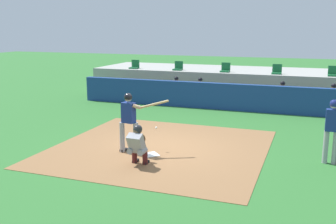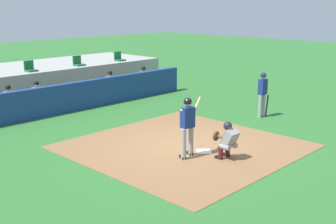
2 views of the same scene
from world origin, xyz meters
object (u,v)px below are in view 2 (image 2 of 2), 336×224
at_px(dugout_player_2, 112,84).
at_px(stadium_seat_4, 119,58).
at_px(batter_at_plate, 188,123).
at_px(dugout_player_1, 39,96).
at_px(on_deck_batter, 263,92).
at_px(stadium_seat_3, 78,63).
at_px(stadium_seat_2, 30,68).
at_px(catcher_crouched, 227,139).
at_px(dugout_player_0, 11,101).
at_px(home_plate, 203,151).
at_px(dugout_player_3, 145,79).

bearing_deg(dugout_player_2, stadium_seat_4, 43.44).
height_order(batter_at_plate, dugout_player_1, batter_at_plate).
height_order(on_deck_batter, stadium_seat_4, stadium_seat_4).
distance_m(stadium_seat_3, stadium_seat_4, 2.60).
bearing_deg(stadium_seat_2, dugout_player_2, -33.70).
relative_size(batter_at_plate, dugout_player_2, 1.39).
relative_size(catcher_crouched, stadium_seat_4, 3.65).
distance_m(batter_at_plate, stadium_seat_4, 11.72).
height_order(batter_at_plate, catcher_crouched, batter_at_plate).
bearing_deg(dugout_player_0, stadium_seat_3, 23.67).
distance_m(batter_at_plate, dugout_player_2, 8.91).
distance_m(on_deck_batter, dugout_player_0, 9.92).
xyz_separation_m(home_plate, dugout_player_1, (-0.81, 8.14, 0.65)).
bearing_deg(on_deck_batter, stadium_seat_3, 104.14).
xyz_separation_m(on_deck_batter, dugout_player_2, (-1.85, 7.08, -0.35)).
xyz_separation_m(dugout_player_2, dugout_player_3, (2.14, 0.00, 0.00)).
distance_m(home_plate, stadium_seat_2, 10.29).
bearing_deg(stadium_seat_4, dugout_player_1, -161.31).
height_order(dugout_player_2, stadium_seat_3, stadium_seat_3).
xyz_separation_m(on_deck_batter, stadium_seat_3, (-2.30, 9.12, 0.51)).
bearing_deg(batter_at_plate, on_deck_batter, 10.26).
height_order(catcher_crouched, on_deck_batter, on_deck_batter).
bearing_deg(dugout_player_2, dugout_player_3, 0.00).
xyz_separation_m(catcher_crouched, on_deck_batter, (4.90, 1.92, 0.41)).
bearing_deg(stadium_seat_4, batter_at_plate, -120.10).
bearing_deg(stadium_seat_2, dugout_player_3, -21.40).
height_order(dugout_player_0, stadium_seat_3, stadium_seat_3).
relative_size(dugout_player_0, stadium_seat_4, 2.71).
relative_size(home_plate, stadium_seat_3, 0.92).
height_order(stadium_seat_2, stadium_seat_3, same).
xyz_separation_m(dugout_player_2, stadium_seat_4, (2.15, 2.03, 0.86)).
distance_m(dugout_player_0, dugout_player_3, 7.23).
distance_m(batter_at_plate, on_deck_batter, 5.66).
relative_size(dugout_player_0, stadium_seat_3, 2.71).
bearing_deg(catcher_crouched, dugout_player_3, 60.01).
relative_size(dugout_player_1, stadium_seat_2, 2.71).
height_order(dugout_player_1, dugout_player_2, same).
distance_m(dugout_player_3, stadium_seat_2, 5.64).
relative_size(home_plate, stadium_seat_4, 0.92).
xyz_separation_m(home_plate, stadium_seat_4, (5.20, 10.18, 1.51)).
distance_m(dugout_player_0, stadium_seat_3, 5.14).
xyz_separation_m(catcher_crouched, stadium_seat_4, (5.20, 11.04, 0.93)).
height_order(dugout_player_1, dugout_player_3, same).
bearing_deg(stadium_seat_3, dugout_player_1, -149.21).
relative_size(batter_at_plate, on_deck_batter, 1.01).
bearing_deg(on_deck_batter, stadium_seat_4, 88.10).
bearing_deg(dugout_player_3, stadium_seat_3, 141.88).
bearing_deg(batter_at_plate, dugout_player_1, 91.02).
xyz_separation_m(home_plate, catcher_crouched, (-0.00, -0.86, 0.58)).
bearing_deg(dugout_player_1, stadium_seat_3, 30.79).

